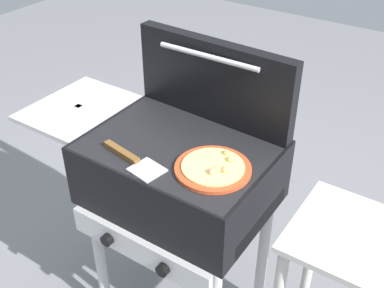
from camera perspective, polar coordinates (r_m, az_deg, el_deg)
grill at (r=1.70m, az=-1.88°, el=-3.98°), size 0.96×0.53×0.90m
grill_lid_open at (r=1.69m, az=2.65°, el=7.62°), size 0.63×0.09×0.30m
pizza_cheese at (r=1.49m, az=2.62°, el=-2.90°), size 0.24×0.24×0.04m
spatula at (r=1.54m, az=-7.21°, el=-1.87°), size 0.27×0.11×0.02m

